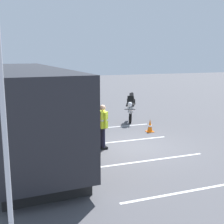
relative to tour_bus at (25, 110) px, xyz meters
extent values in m
plane|color=#4C4C51|center=(-0.92, -4.14, -1.64)|extent=(80.00, 80.00, 0.00)
cube|color=#26262B|center=(-0.01, 0.00, 0.21)|extent=(9.86, 2.90, 2.80)
cube|color=black|center=(4.82, 0.20, 0.77)|extent=(0.15, 2.10, 1.23)
cube|color=black|center=(0.04, -1.27, 0.77)|extent=(8.20, 0.38, 1.01)
cube|color=orange|center=(0.04, -1.26, -0.35)|extent=(8.59, 0.38, 0.28)
cube|color=black|center=(-0.01, 0.00, -1.42)|extent=(9.08, 2.67, 0.45)
torus|color=black|center=(3.45, -0.99, -1.14)|extent=(1.01, 0.36, 1.00)
torus|color=black|center=(-3.38, -1.27, -1.14)|extent=(1.01, 0.36, 1.00)
torus|color=black|center=(-3.47, 0.99, -1.14)|extent=(1.01, 0.36, 1.00)
cylinder|color=black|center=(-0.70, -2.84, -1.16)|extent=(0.14, 0.14, 0.79)
cube|color=black|center=(-0.69, -2.88, -1.59)|extent=(0.13, 0.27, 0.10)
cylinder|color=black|center=(-0.86, -2.86, -1.16)|extent=(0.14, 0.14, 0.79)
cube|color=black|center=(-0.85, -2.90, -1.59)|extent=(0.13, 0.27, 0.10)
cube|color=#D8F233|center=(-0.78, -2.85, -0.43)|extent=(0.41, 0.33, 0.66)
cube|color=silver|center=(-0.78, -2.85, -0.43)|extent=(0.43, 0.34, 0.06)
cylinder|color=#D8F233|center=(-0.54, -2.82, -0.41)|extent=(0.10, 0.10, 0.63)
sphere|color=tan|center=(-0.54, -2.82, -0.73)|extent=(0.10, 0.10, 0.09)
cylinder|color=#D8F233|center=(-1.02, -2.88, -0.41)|extent=(0.10, 0.10, 0.63)
sphere|color=tan|center=(-1.02, -2.88, -0.73)|extent=(0.10, 0.10, 0.09)
sphere|color=tan|center=(-0.78, -2.85, 0.04)|extent=(0.27, 0.27, 0.24)
cylinder|color=black|center=(0.41, -2.66, -1.20)|extent=(0.12, 0.12, 0.73)
cube|color=black|center=(0.41, -2.70, -1.59)|extent=(0.11, 0.26, 0.10)
cylinder|color=black|center=(0.25, -2.66, -1.20)|extent=(0.12, 0.12, 0.73)
cube|color=black|center=(0.25, -2.70, -1.59)|extent=(0.11, 0.26, 0.10)
cube|color=navy|center=(0.33, -2.66, -0.53)|extent=(0.39, 0.29, 0.61)
cylinder|color=navy|center=(0.57, -2.65, -0.52)|extent=(0.09, 0.09, 0.58)
sphere|color=tan|center=(0.57, -2.65, -0.80)|extent=(0.09, 0.09, 0.09)
cylinder|color=navy|center=(0.09, -2.67, -0.52)|extent=(0.09, 0.09, 0.58)
sphere|color=tan|center=(0.09, -2.67, -0.80)|extent=(0.09, 0.09, 0.09)
sphere|color=tan|center=(0.33, -2.66, -0.10)|extent=(0.23, 0.23, 0.22)
cylinder|color=black|center=(1.46, -2.76, -1.19)|extent=(0.13, 0.13, 0.74)
cube|color=black|center=(1.46, -2.80, -1.59)|extent=(0.13, 0.27, 0.10)
cylinder|color=black|center=(1.30, -2.74, -1.19)|extent=(0.13, 0.13, 0.74)
cube|color=black|center=(1.30, -2.78, -1.59)|extent=(0.13, 0.27, 0.10)
cube|color=navy|center=(1.38, -2.75, -0.51)|extent=(0.41, 0.32, 0.62)
cylinder|color=navy|center=(1.62, -2.78, -0.49)|extent=(0.10, 0.10, 0.59)
sphere|color=tan|center=(1.62, -2.78, -0.79)|extent=(0.10, 0.10, 0.09)
cylinder|color=navy|center=(1.14, -2.72, -0.49)|extent=(0.10, 0.10, 0.59)
sphere|color=tan|center=(1.14, -2.72, -0.79)|extent=(0.10, 0.10, 0.09)
sphere|color=tan|center=(1.38, -2.75, -0.07)|extent=(0.25, 0.25, 0.22)
torus|color=black|center=(3.10, -1.92, -1.34)|extent=(0.61, 0.17, 0.60)
cylinder|color=silver|center=(3.10, -1.92, -1.34)|extent=(0.13, 0.11, 0.12)
torus|color=black|center=(1.65, -1.84, -1.34)|extent=(0.61, 0.17, 0.60)
cylinder|color=silver|center=(1.65, -1.84, -1.34)|extent=(0.13, 0.13, 0.12)
cylinder|color=silver|center=(3.05, -1.92, -0.99)|extent=(0.32, 0.07, 0.67)
cube|color=#198C33|center=(2.45, -1.88, -1.01)|extent=(0.86, 0.33, 0.36)
cube|color=black|center=(1.97, -1.86, -0.96)|extent=(0.53, 0.25, 0.20)
cylinder|color=silver|center=(2.09, -1.72, -1.22)|extent=(0.45, 0.11, 0.08)
cylinder|color=black|center=(3.00, -1.92, -0.69)|extent=(0.07, 0.58, 0.04)
torus|color=black|center=(3.00, -5.70, -1.34)|extent=(0.59, 0.40, 0.60)
cylinder|color=silver|center=(3.00, -5.70, -1.34)|extent=(0.15, 0.14, 0.12)
torus|color=black|center=(3.95, -6.21, -0.36)|extent=(0.81, 0.51, 0.85)
cylinder|color=silver|center=(3.95, -6.21, -0.36)|extent=(0.16, 0.16, 0.12)
cylinder|color=silver|center=(2.83, -5.61, -1.05)|extent=(0.61, 0.36, 0.35)
cube|color=white|center=(3.23, -5.82, -0.66)|extent=(0.89, 0.65, 0.83)
cube|color=black|center=(3.51, -5.97, -0.30)|extent=(0.56, 0.44, 0.50)
cylinder|color=silver|center=(3.53, -6.14, -0.57)|extent=(0.38, 0.25, 0.36)
cylinder|color=black|center=(2.68, -5.53, -0.80)|extent=(0.31, 0.53, 0.04)
cube|color=black|center=(3.10, -5.76, -0.40)|extent=(0.60, 0.54, 0.54)
sphere|color=white|center=(2.73, -5.56, -0.54)|extent=(0.35, 0.35, 0.26)
cylinder|color=black|center=(3.00, -5.50, -0.59)|extent=(0.45, 0.30, 0.15)
cylinder|color=black|center=(3.49, -5.76, -0.52)|extent=(0.35, 0.25, 0.36)
cylinder|color=black|center=(2.83, -5.82, -0.59)|extent=(0.45, 0.30, 0.15)
cylinder|color=black|center=(3.32, -6.08, -0.52)|extent=(0.35, 0.25, 0.36)
cylinder|color=silver|center=(-7.15, 0.76, 1.71)|extent=(0.08, 0.08, 6.71)
cube|color=orange|center=(0.98, -5.87, -1.63)|extent=(0.34, 0.34, 0.03)
cone|color=orange|center=(0.98, -5.87, -1.31)|extent=(0.26, 0.26, 0.60)
cylinder|color=white|center=(0.98, -5.87, -1.34)|extent=(0.19, 0.19, 0.07)
cube|color=white|center=(-5.15, -4.14, -1.64)|extent=(0.11, 4.56, 0.01)
cube|color=white|center=(-2.60, -4.14, -1.64)|extent=(0.11, 4.10, 0.01)
cube|color=white|center=(-0.04, -4.14, -1.64)|extent=(0.11, 3.89, 0.01)
cube|color=white|center=(2.51, -4.14, -1.64)|extent=(0.11, 4.73, 0.01)
camera|label=1|loc=(-11.62, 0.73, 2.10)|focal=47.69mm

